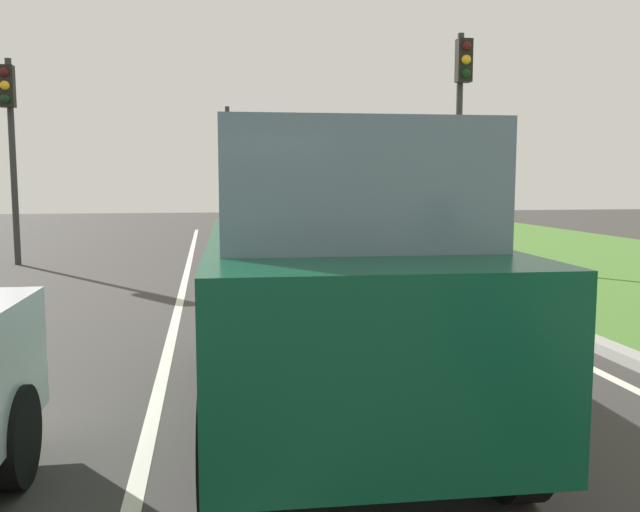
{
  "coord_description": "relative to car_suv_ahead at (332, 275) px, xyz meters",
  "views": [
    {
      "loc": [
        -0.22,
        3.69,
        1.91
      ],
      "look_at": [
        0.8,
        9.91,
        1.2
      ],
      "focal_mm": 37.83,
      "sensor_mm": 36.0,
      "label": 1
    }
  ],
  "objects": [
    {
      "name": "traffic_light_overhead_left",
      "position": [
        -5.25,
        10.8,
        1.96
      ],
      "size": [
        0.32,
        0.5,
        4.57
      ],
      "color": "#2D2D2D",
      "rests_on": "ground"
    },
    {
      "name": "lane_line_center",
      "position": [
        -1.43,
        5.14,
        -1.16
      ],
      "size": [
        0.12,
        32.0,
        0.01
      ],
      "primitive_type": "cube",
      "color": "silver",
      "rests_on": "ground"
    },
    {
      "name": "ground_plane",
      "position": [
        -0.73,
        5.14,
        -1.17
      ],
      "size": [
        60.0,
        60.0,
        0.0
      ],
      "primitive_type": "plane",
      "color": "#383533"
    },
    {
      "name": "traffic_light_near_right",
      "position": [
        4.46,
        8.92,
        2.28
      ],
      "size": [
        0.32,
        0.5,
        5.04
      ],
      "color": "#2D2D2D",
      "rests_on": "ground"
    },
    {
      "name": "traffic_light_far_median",
      "position": [
        -0.33,
        16.44,
        1.66
      ],
      "size": [
        0.32,
        0.5,
        4.21
      ],
      "color": "#2D2D2D",
      "rests_on": "ground"
    },
    {
      "name": "curb_right",
      "position": [
        3.37,
        5.14,
        -1.11
      ],
      "size": [
        0.24,
        48.0,
        0.12
      ],
      "primitive_type": "cube",
      "color": "#9E9B93",
      "rests_on": "ground"
    },
    {
      "name": "lane_line_right_edge",
      "position": [
        2.87,
        5.14,
        -1.16
      ],
      "size": [
        0.12,
        32.0,
        0.01
      ],
      "primitive_type": "cube",
      "color": "silver",
      "rests_on": "ground"
    },
    {
      "name": "car_suv_ahead",
      "position": [
        0.0,
        0.0,
        0.0
      ],
      "size": [
        2.08,
        4.56,
        2.28
      ],
      "rotation": [
        0.0,
        0.0,
        -0.03
      ],
      "color": "#0C472D",
      "rests_on": "ground"
    }
  ]
}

